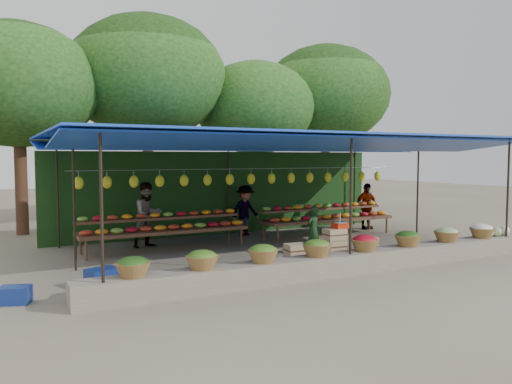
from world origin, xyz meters
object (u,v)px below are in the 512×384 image
blue_crate_front (15,295)px  blue_crate_back (103,277)px  weighing_scale (340,224)px  vendor_seated (313,230)px  crate_counter (334,249)px

blue_crate_front → blue_crate_back: (1.45, 0.44, 0.03)m
blue_crate_front → weighing_scale: bearing=21.0°
vendor_seated → blue_crate_front: bearing=-9.6°
blue_crate_front → vendor_seated: bearing=30.8°
blue_crate_back → weighing_scale: bearing=-23.6°
blue_crate_front → blue_crate_back: 1.51m
vendor_seated → blue_crate_front: vendor_seated is taller
blue_crate_back → crate_counter: bearing=-23.8°
vendor_seated → blue_crate_back: (-5.12, -0.77, -0.42)m
crate_counter → blue_crate_back: bearing=175.7°
blue_crate_back → blue_crate_front: bearing=177.4°
blue_crate_front → blue_crate_back: blue_crate_back is taller
crate_counter → vendor_seated: vendor_seated is taller
crate_counter → blue_crate_front: size_ratio=5.15×
blue_crate_front → blue_crate_back: bearing=37.2°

